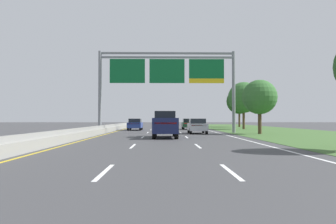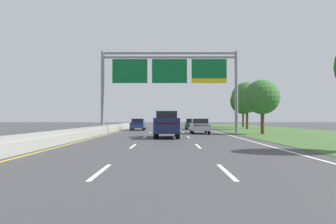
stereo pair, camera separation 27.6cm
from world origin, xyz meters
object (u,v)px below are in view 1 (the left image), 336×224
roadside_tree_mid (260,97)px  roadside_tree_distant (239,101)px  pickup_truck_navy (165,125)px  car_darkgreen_right_lane_sedan (188,124)px  car_silver_right_lane_sedan (197,126)px  overhead_sign_gantry (167,75)px  car_blue_left_lane_sedan (135,124)px  roadside_tree_far (244,98)px

roadside_tree_mid → roadside_tree_distant: (4.44, 27.73, 1.06)m
pickup_truck_navy → roadside_tree_distant: size_ratio=0.75×
car_darkgreen_right_lane_sedan → roadside_tree_mid: 16.39m
pickup_truck_navy → car_silver_right_lane_sedan: pickup_truck_navy is taller
roadside_tree_mid → roadside_tree_distant: 28.10m
car_darkgreen_right_lane_sedan → roadside_tree_mid: roadside_tree_mid is taller
overhead_sign_gantry → roadside_tree_distant: 28.53m
car_darkgreen_right_lane_sedan → car_blue_left_lane_sedan: (-7.52, -3.41, 0.00)m
overhead_sign_gantry → car_blue_left_lane_sedan: overhead_sign_gantry is taller
pickup_truck_navy → car_darkgreen_right_lane_sedan: pickup_truck_navy is taller
car_silver_right_lane_sedan → car_blue_left_lane_sedan: bearing=36.7°
pickup_truck_navy → roadside_tree_far: size_ratio=0.77×
roadside_tree_distant → car_blue_left_lane_sedan: bearing=-138.0°
car_silver_right_lane_sedan → car_blue_left_lane_sedan: same height
overhead_sign_gantry → car_silver_right_lane_sedan: size_ratio=3.41×
overhead_sign_gantry → roadside_tree_far: (11.52, 12.48, -1.69)m
roadside_tree_distant → car_silver_right_lane_sedan: bearing=-112.0°
roadside_tree_far → roadside_tree_mid: bearing=-98.1°
roadside_tree_mid → roadside_tree_distant: roadside_tree_distant is taller
car_blue_left_lane_sedan → pickup_truck_navy: bearing=-167.0°
car_darkgreen_right_lane_sedan → car_blue_left_lane_sedan: size_ratio=1.00×
car_blue_left_lane_sedan → roadside_tree_mid: roadside_tree_mid is taller
car_blue_left_lane_sedan → roadside_tree_mid: (13.57, -11.54, 2.93)m
car_darkgreen_right_lane_sedan → roadside_tree_far: (8.22, 0.34, 3.88)m
overhead_sign_gantry → roadside_tree_mid: 10.12m
overhead_sign_gantry → car_darkgreen_right_lane_sedan: size_ratio=3.42×
overhead_sign_gantry → roadside_tree_far: 17.06m
pickup_truck_navy → roadside_tree_mid: 11.62m
roadside_tree_far → car_darkgreen_right_lane_sedan: bearing=-177.6°
car_silver_right_lane_sedan → roadside_tree_mid: 6.99m
car_darkgreen_right_lane_sedan → car_silver_right_lane_sedan: (-0.13, -13.52, 0.00)m
overhead_sign_gantry → roadside_tree_far: size_ratio=2.15×
pickup_truck_navy → car_silver_right_lane_sedan: 8.13m
overhead_sign_gantry → car_blue_left_lane_sedan: bearing=115.8°
pickup_truck_navy → roadside_tree_mid: (9.63, 5.93, 2.67)m
car_blue_left_lane_sedan → roadside_tree_far: bearing=-76.4°
car_silver_right_lane_sedan → roadside_tree_far: (8.35, 13.86, 3.88)m
pickup_truck_navy → roadside_tree_distant: (14.06, 33.66, 3.73)m
car_blue_left_lane_sedan → roadside_tree_far: roadside_tree_far is taller
car_silver_right_lane_sedan → roadside_tree_mid: (6.19, -1.43, 2.93)m
car_darkgreen_right_lane_sedan → car_blue_left_lane_sedan: 8.26m
car_silver_right_lane_sedan → car_darkgreen_right_lane_sedan: bearing=-0.0°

